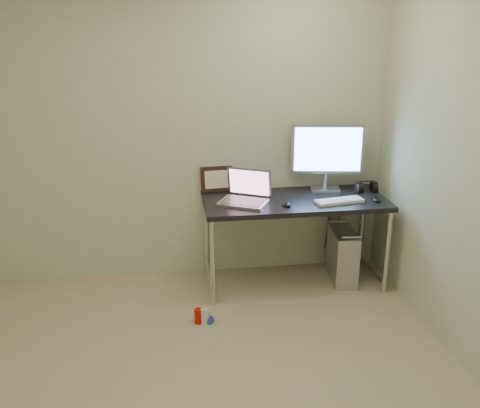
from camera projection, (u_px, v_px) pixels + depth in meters
The scene contains 17 objects.
floor at pixel (194, 404), 3.12m from camera, with size 3.50×3.50×0.00m, color tan.
wall_back at pixel (177, 133), 4.35m from camera, with size 3.50×0.02×2.50m, color beige.
desk at pixel (295, 209), 4.36m from camera, with size 1.49×0.65×0.75m.
tower_computer at pixel (342, 255), 4.55m from camera, with size 0.23×0.44×0.48m.
cable_a at pixel (328, 225), 4.75m from camera, with size 0.01×0.01×0.70m, color black.
cable_b at pixel (338, 227), 4.75m from camera, with size 0.01×0.01×0.72m, color black.
can_red at pixel (198, 316), 3.94m from camera, with size 0.06×0.06×0.11m, color red.
can_white at pixel (205, 317), 3.92m from camera, with size 0.07×0.07×0.12m, color silver.
can_blue at pixel (205, 317), 3.96m from camera, with size 0.07×0.07×0.12m, color blue.
laptop at pixel (246, 195), 4.25m from camera, with size 0.46×0.44×0.25m.
monitor at pixel (327, 152), 4.45m from camera, with size 0.60×0.21×0.57m.
keyboard at pixel (339, 201), 4.24m from camera, with size 0.39×0.13×0.02m, color silver.
mouse_right at pixel (376, 199), 4.28m from camera, with size 0.07×0.10×0.04m, color black.
mouse_left at pixel (287, 204), 4.17m from camera, with size 0.06×0.10×0.04m, color black.
headphones at pixel (367, 188), 4.51m from camera, with size 0.17×0.11×0.12m.
picture_frame at pixel (217, 179), 4.49m from camera, with size 0.27×0.03×0.21m, color black.
webcam at pixel (245, 181), 4.51m from camera, with size 0.04×0.03×0.12m.
Camera 1 is at (-0.09, -2.58, 2.13)m, focal length 40.00 mm.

